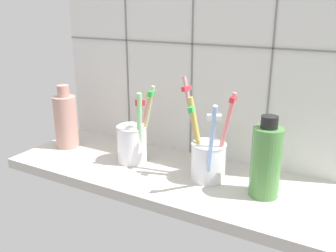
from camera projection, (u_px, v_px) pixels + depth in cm
name	position (u px, v px, depth cm)	size (l,w,h in cm)	color
counter_slab	(166.00, 176.00, 71.73)	(64.00, 22.00, 2.00)	#BCB7AD
tile_wall_back	(194.00, 58.00, 74.89)	(64.00, 2.20, 45.00)	silver
toothbrush_cup_left	(133.00, 141.00, 74.64)	(7.96, 8.60, 16.07)	white
toothbrush_cup_right	(208.00, 157.00, 66.83)	(10.85, 10.08, 18.61)	white
ceramic_vase	(66.00, 120.00, 82.02)	(5.03, 5.03, 14.21)	tan
soap_bottle	(266.00, 161.00, 60.37)	(5.02, 5.02, 14.04)	#528D45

